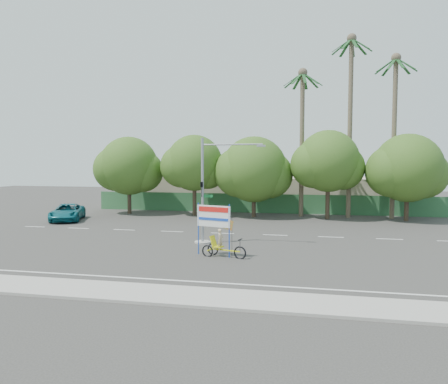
# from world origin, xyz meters

# --- Properties ---
(ground) EXTENTS (120.00, 120.00, 0.00)m
(ground) POSITION_xyz_m (0.00, 0.00, 0.00)
(ground) COLOR #33302D
(ground) RESTS_ON ground
(sidewalk_near) EXTENTS (50.00, 2.40, 0.12)m
(sidewalk_near) POSITION_xyz_m (0.00, -7.50, 0.06)
(sidewalk_near) COLOR gray
(sidewalk_near) RESTS_ON ground
(fence) EXTENTS (38.00, 0.08, 2.00)m
(fence) POSITION_xyz_m (0.00, 21.50, 1.00)
(fence) COLOR #336B3D
(fence) RESTS_ON ground
(building_left) EXTENTS (12.00, 8.00, 4.00)m
(building_left) POSITION_xyz_m (-10.00, 26.00, 2.00)
(building_left) COLOR #B6A690
(building_left) RESTS_ON ground
(building_right) EXTENTS (14.00, 8.00, 3.60)m
(building_right) POSITION_xyz_m (8.00, 26.00, 1.80)
(building_right) COLOR #B6A690
(building_right) RESTS_ON ground
(tree_far_left) EXTENTS (7.14, 6.00, 7.96)m
(tree_far_left) POSITION_xyz_m (-14.05, 18.00, 4.76)
(tree_far_left) COLOR #473828
(tree_far_left) RESTS_ON ground
(tree_left) EXTENTS (6.66, 5.60, 8.07)m
(tree_left) POSITION_xyz_m (-7.05, 18.00, 5.06)
(tree_left) COLOR #473828
(tree_left) RESTS_ON ground
(tree_center) EXTENTS (7.62, 6.40, 7.85)m
(tree_center) POSITION_xyz_m (-1.05, 18.00, 4.47)
(tree_center) COLOR #473828
(tree_center) RESTS_ON ground
(tree_right) EXTENTS (6.90, 5.80, 8.36)m
(tree_right) POSITION_xyz_m (5.95, 18.00, 5.24)
(tree_right) COLOR #473828
(tree_right) RESTS_ON ground
(tree_far_right) EXTENTS (7.38, 6.20, 7.94)m
(tree_far_right) POSITION_xyz_m (12.95, 18.00, 4.64)
(tree_far_right) COLOR #473828
(tree_far_right) RESTS_ON ground
(palm_tall) EXTENTS (3.73, 3.79, 17.45)m
(palm_tall) POSITION_xyz_m (8.00, 19.50, 10.46)
(palm_tall) COLOR #70604C
(palm_tall) RESTS_ON ground
(palm_mid) EXTENTS (3.73, 3.79, 15.45)m
(palm_mid) POSITION_xyz_m (12.00, 19.50, 9.40)
(palm_mid) COLOR #70604C
(palm_mid) RESTS_ON ground
(palm_short) EXTENTS (3.73, 3.79, 14.45)m
(palm_short) POSITION_xyz_m (3.50, 19.50, 8.86)
(palm_short) COLOR #70604C
(palm_short) RESTS_ON ground
(traffic_signal) EXTENTS (4.72, 1.10, 7.00)m
(traffic_signal) POSITION_xyz_m (-2.20, 3.98, 2.92)
(traffic_signal) COLOR gray
(traffic_signal) RESTS_ON ground
(trike_billboard) EXTENTS (3.05, 1.21, 3.09)m
(trike_billboard) POSITION_xyz_m (-0.58, 0.16, 1.24)
(trike_billboard) COLOR black
(trike_billboard) RESTS_ON ground
(pickup_truck) EXTENTS (4.26, 6.00, 1.52)m
(pickup_truck) POSITION_xyz_m (-17.42, 11.97, 0.76)
(pickup_truck) COLOR #0E5D68
(pickup_truck) RESTS_ON ground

